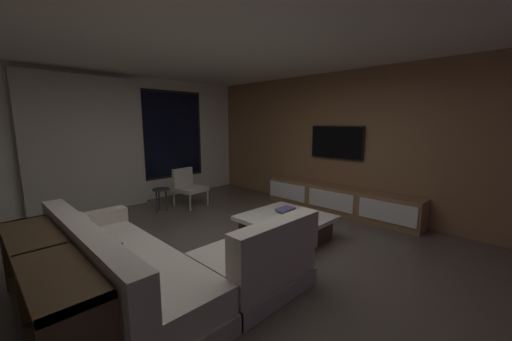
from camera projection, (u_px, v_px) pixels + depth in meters
The scene contains 12 objects.
floor at pixel (230, 261), 3.69m from camera, with size 9.20×9.20×0.00m, color #564C44.
back_wall_with_window at pixel (112, 142), 5.94m from camera, with size 6.60×0.30×2.70m.
media_wall at pixel (351, 143), 5.61m from camera, with size 0.12×7.80×2.70m.
ceiling at pixel (227, 35), 3.25m from camera, with size 8.20×8.20×0.00m, color silver.
sectional_couch at pixel (160, 267), 2.95m from camera, with size 1.98×2.50×0.82m.
coffee_table at pixel (286, 227), 4.36m from camera, with size 1.16×1.16×0.36m.
book_stack_on_coffee_table at pixel (286, 210), 4.52m from camera, with size 0.29×0.21×0.06m.
accent_chair_near_window at pixel (188, 185), 6.12m from camera, with size 0.62×0.63×0.78m.
side_stool at pixel (161, 193), 5.69m from camera, with size 0.32×0.32×0.46m.
media_console at pixel (338, 200), 5.62m from camera, with size 0.46×3.10×0.52m.
mounted_tv at pixel (336, 142), 5.71m from camera, with size 0.05×1.11×0.64m.
console_table_behind_couch at pixel (47, 285), 2.38m from camera, with size 0.40×2.10×0.74m.
Camera 1 is at (-2.22, -2.67, 1.74)m, focal length 20.47 mm.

